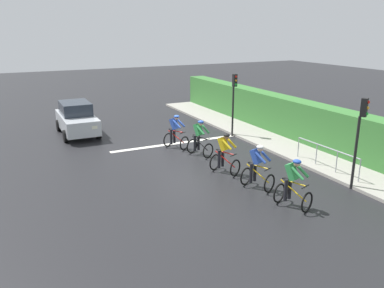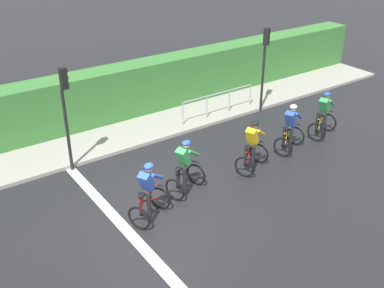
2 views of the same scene
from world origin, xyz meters
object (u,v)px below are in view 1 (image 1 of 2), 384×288
object	(u,v)px
cyclist_fourth	(199,139)
car_silver	(77,119)
traffic_light_far_junction	(360,130)
cyclist_trailing	(175,132)
traffic_light_near_crossing	(234,95)
cyclist_mid	(224,154)
pedestrian_railing_kerbside	(327,153)
cyclist_lead	(293,184)
cyclist_second	(257,168)

from	to	relation	value
cyclist_fourth	car_silver	bearing A→B (deg)	-55.47
car_silver	traffic_light_far_junction	size ratio (longest dim) A/B	1.23
cyclist_trailing	traffic_light_near_crossing	xyz separation A→B (m)	(-3.66, -0.62, 1.43)
cyclist_mid	traffic_light_far_junction	distance (m)	5.07
traffic_light_near_crossing	pedestrian_railing_kerbside	xyz separation A→B (m)	(-0.58, 6.22, -1.44)
traffic_light_near_crossing	cyclist_lead	bearing A→B (deg)	70.78
cyclist_second	cyclist_fourth	xyz separation A→B (m)	(0.12, -4.33, 0.00)
cyclist_second	pedestrian_railing_kerbside	size ratio (longest dim) A/B	0.49
traffic_light_far_junction	cyclist_fourth	bearing A→B (deg)	-61.39
cyclist_mid	traffic_light_near_crossing	size ratio (longest dim) A/B	0.50
cyclist_second	traffic_light_far_junction	bearing A→B (deg)	152.68
cyclist_second	pedestrian_railing_kerbside	xyz separation A→B (m)	(-3.59, -0.25, -0.01)
cyclist_mid	traffic_light_near_crossing	distance (m)	5.79
cyclist_lead	cyclist_trailing	bearing A→B (deg)	-84.18
cyclist_lead	cyclist_fourth	world-z (taller)	same
cyclist_second	car_silver	size ratio (longest dim) A/B	0.40
cyclist_fourth	cyclist_mid	bearing A→B (deg)	87.03
cyclist_mid	traffic_light_far_junction	world-z (taller)	traffic_light_far_junction
cyclist_second	cyclist_mid	distance (m)	1.91
cyclist_mid	pedestrian_railing_kerbside	xyz separation A→B (m)	(-3.83, 1.65, -0.01)
cyclist_lead	pedestrian_railing_kerbside	xyz separation A→B (m)	(-3.46, -2.04, -0.01)
cyclist_lead	cyclist_second	world-z (taller)	same
cyclist_fourth	pedestrian_railing_kerbside	size ratio (longest dim) A/B	0.49
traffic_light_far_junction	cyclist_trailing	bearing A→B (deg)	-63.16
cyclist_lead	car_silver	xyz separation A→B (m)	(4.56, -12.40, 0.08)
cyclist_lead	cyclist_mid	world-z (taller)	same
car_silver	cyclist_fourth	bearing A→B (deg)	124.53
cyclist_second	cyclist_lead	bearing A→B (deg)	94.08
car_silver	traffic_light_near_crossing	size ratio (longest dim) A/B	1.23
cyclist_lead	cyclist_mid	size ratio (longest dim) A/B	1.00
pedestrian_railing_kerbside	cyclist_mid	bearing A→B (deg)	-23.28
cyclist_lead	traffic_light_near_crossing	size ratio (longest dim) A/B	0.50
cyclist_second	car_silver	world-z (taller)	car_silver
cyclist_lead	car_silver	size ratio (longest dim) A/B	0.40
cyclist_fourth	pedestrian_railing_kerbside	world-z (taller)	cyclist_fourth
cyclist_lead	cyclist_fourth	distance (m)	6.13
cyclist_mid	cyclist_fourth	xyz separation A→B (m)	(-0.13, -2.44, 0.00)
cyclist_trailing	cyclist_second	bearing A→B (deg)	96.35
cyclist_lead	cyclist_mid	xyz separation A→B (m)	(0.37, -3.69, 0.00)
traffic_light_near_crossing	car_silver	bearing A→B (deg)	-29.09
cyclist_trailing	traffic_light_far_junction	bearing A→B (deg)	116.84
car_silver	cyclist_second	bearing A→B (deg)	112.70
traffic_light_near_crossing	cyclist_mid	bearing A→B (deg)	54.55
cyclist_second	cyclist_mid	bearing A→B (deg)	-82.57
cyclist_lead	cyclist_trailing	size ratio (longest dim) A/B	1.00
pedestrian_railing_kerbside	cyclist_trailing	bearing A→B (deg)	-52.86
cyclist_mid	car_silver	size ratio (longest dim) A/B	0.40
traffic_light_near_crossing	traffic_light_far_junction	xyz separation A→B (m)	(-0.12, 8.08, 0.00)
cyclist_fourth	cyclist_trailing	distance (m)	1.60
cyclist_lead	traffic_light_far_junction	bearing A→B (deg)	-176.59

